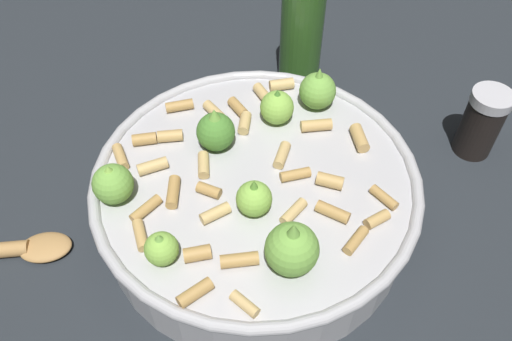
# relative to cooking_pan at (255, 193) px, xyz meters

# --- Properties ---
(ground_plane) EXTENTS (2.40, 2.40, 0.00)m
(ground_plane) POSITION_rel_cooking_pan_xyz_m (0.00, -0.00, -0.04)
(ground_plane) COLOR #23282D
(cooking_pan) EXTENTS (0.32, 0.32, 0.12)m
(cooking_pan) POSITION_rel_cooking_pan_xyz_m (0.00, 0.00, 0.00)
(cooking_pan) COLOR #B7B7BC
(cooking_pan) RESTS_ON ground
(pepper_shaker) EXTENTS (0.05, 0.05, 0.08)m
(pepper_shaker) POSITION_rel_cooking_pan_xyz_m (0.25, -0.10, 0.00)
(pepper_shaker) COLOR black
(pepper_shaker) RESTS_ON ground
(olive_oil_bottle) EXTENTS (0.05, 0.05, 0.20)m
(olive_oil_bottle) POSITION_rel_cooking_pan_xyz_m (0.19, 0.13, 0.04)
(olive_oil_bottle) COLOR #336023
(olive_oil_bottle) RESTS_ON ground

